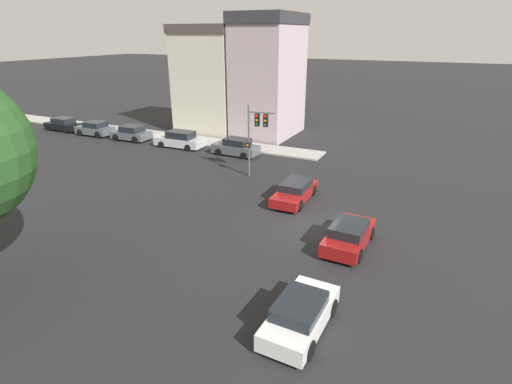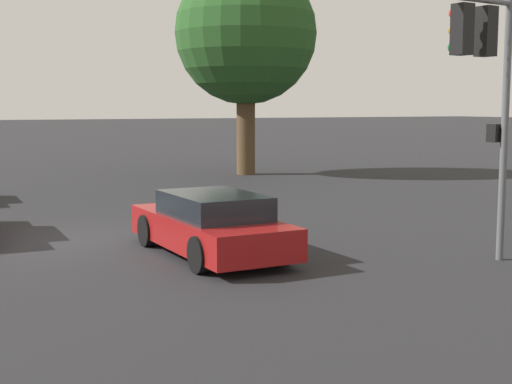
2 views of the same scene
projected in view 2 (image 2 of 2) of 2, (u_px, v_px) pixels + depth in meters
ground_plane at (62, 239)px, 16.07m from camera, size 300.00×300.00×0.00m
street_tree at (246, 34)px, 30.62m from camera, size 6.11×6.11×9.16m
traffic_signal at (484, 66)px, 13.15m from camera, size 0.72×2.10×5.38m
crossing_car_1 at (211, 225)px, 14.27m from camera, size 4.57×1.95×1.26m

